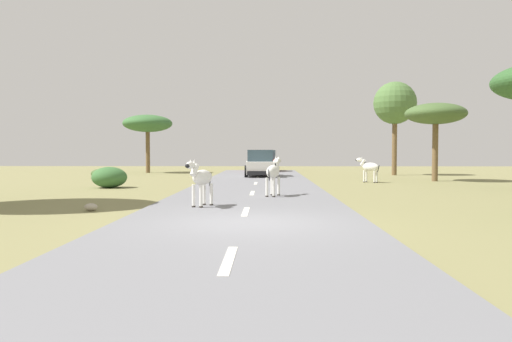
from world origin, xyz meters
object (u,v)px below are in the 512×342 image
at_px(tree_1, 436,115).
at_px(bush_0, 103,171).
at_px(zebra_1, 369,167).
at_px(bush_2, 109,177).
at_px(car_1, 266,161).
at_px(tree_6, 148,124).
at_px(bush_1, 98,174).
at_px(tree_4, 395,104).
at_px(rock_1, 91,207).
at_px(car_0, 260,164).
at_px(zebra_2, 273,172).
at_px(zebra_0, 201,178).

relative_size(tree_1, bush_0, 5.22).
relative_size(zebra_1, bush_2, 0.86).
xyz_separation_m(car_1, bush_2, (-7.23, -18.46, -0.36)).
xyz_separation_m(tree_6, bush_1, (-1.27, -7.81, -3.57)).
distance_m(tree_1, tree_4, 7.22).
xyz_separation_m(tree_6, rock_1, (4.41, -25.05, -3.74)).
bearing_deg(tree_6, car_0, -34.61).
relative_size(tree_6, bush_0, 5.39).
height_order(zebra_2, bush_2, zebra_2).
distance_m(zebra_0, car_1, 26.69).
distance_m(zebra_0, zebra_2, 4.19).
distance_m(car_1, bush_2, 19.83).
height_order(zebra_0, tree_1, tree_1).
xyz_separation_m(zebra_1, car_0, (-6.02, 5.75, 0.02)).
distance_m(bush_0, bush_1, 4.37).
bearing_deg(tree_1, car_0, 156.17).
height_order(zebra_0, tree_4, tree_4).
distance_m(zebra_0, bush_0, 22.92).
bearing_deg(car_1, zebra_1, -64.97).
bearing_deg(rock_1, car_1, 79.86).
height_order(zebra_0, car_1, car_1).
relative_size(zebra_0, zebra_1, 1.02).
height_order(tree_4, bush_0, tree_4).
relative_size(tree_6, bush_2, 2.81).
distance_m(zebra_1, rock_1, 16.86).
bearing_deg(tree_4, bush_0, -179.75).
height_order(tree_6, rock_1, tree_6).
relative_size(tree_4, rock_1, 17.40).
relative_size(car_1, tree_4, 0.67).
distance_m(tree_4, rock_1, 26.19).
bearing_deg(tree_1, bush_1, 172.19).
bearing_deg(tree_4, tree_1, -86.06).
relative_size(car_1, tree_1, 1.00).
relative_size(zebra_2, car_1, 0.34).
relative_size(bush_0, rock_1, 2.23).
bearing_deg(tree_4, rock_1, -123.09).
bearing_deg(bush_2, bush_0, 109.70).
bearing_deg(car_1, bush_0, -149.66).
relative_size(zebra_2, tree_4, 0.23).
distance_m(tree_4, bush_1, 20.75).
bearing_deg(tree_4, bush_1, -167.67).
height_order(car_0, bush_0, car_0).
bearing_deg(car_1, tree_1, -49.87).
relative_size(zebra_2, bush_2, 0.93).
bearing_deg(tree_6, car_1, 14.14).
distance_m(zebra_0, bush_1, 18.65).
bearing_deg(zebra_2, car_1, 107.26).
height_order(tree_6, bush_2, tree_6).
height_order(car_0, bush_1, car_0).
height_order(zebra_1, tree_4, tree_4).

